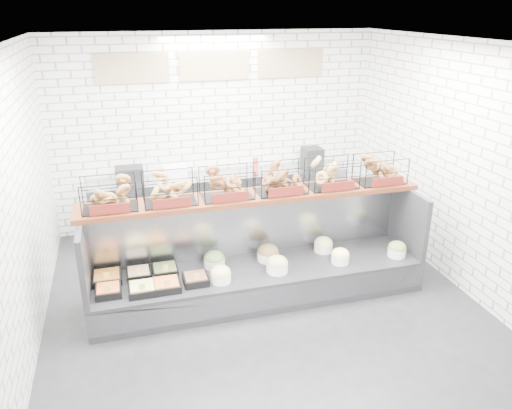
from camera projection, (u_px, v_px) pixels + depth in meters
name	position (u px, v px, depth m)	size (l,w,h in m)	color
ground	(266.00, 308.00, 5.91)	(5.50, 5.50, 0.00)	black
room_shell	(252.00, 126.00, 5.68)	(5.02, 5.51, 3.01)	white
display_case	(256.00, 271.00, 6.08)	(4.00, 0.90, 1.20)	black
bagel_shelf	(254.00, 183.00, 5.85)	(4.10, 0.50, 0.40)	#401A0D
prep_counter	(222.00, 200.00, 7.90)	(4.00, 0.60, 1.20)	#93969B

